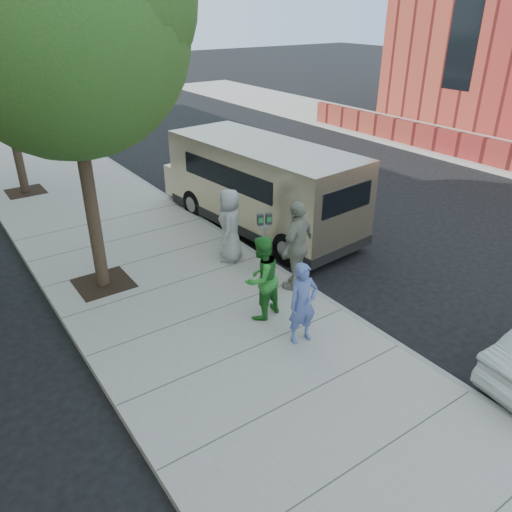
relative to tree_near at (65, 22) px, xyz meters
name	(u,v)px	position (x,y,z in m)	size (l,w,h in m)	color
ground	(246,304)	(2.25, -2.40, -5.55)	(120.00, 120.00, 0.00)	black
sidewalk	(206,316)	(1.25, -2.40, -5.47)	(5.00, 60.00, 0.15)	gray
curb_face	(298,282)	(3.69, -2.40, -5.47)	(0.12, 60.00, 0.16)	gray
church_wall	(512,157)	(15.75, -0.40, -4.90)	(0.30, 22.00, 1.00)	maroon
tree_near	(65,22)	(0.00, 0.00, 0.00)	(4.62, 4.60, 7.53)	black
parking_meter	(264,232)	(3.12, -1.85, -4.25)	(0.34, 0.22, 1.58)	gray
van	(260,184)	(4.94, 0.89, -4.24)	(2.80, 6.81, 2.47)	#C4B28D
person_officer	(303,303)	(2.29, -4.21, -4.60)	(0.58, 0.38, 1.60)	#5166AE
person_green_shirt	(261,278)	(2.14, -3.12, -4.52)	(0.85, 0.66, 1.75)	#2B862E
person_gray_shirt	(230,225)	(3.00, -0.61, -4.49)	(0.88, 0.58, 1.81)	#9E9FA1
person_striped_polo	(297,246)	(3.45, -2.61, -4.38)	(1.19, 0.50, 2.03)	gray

